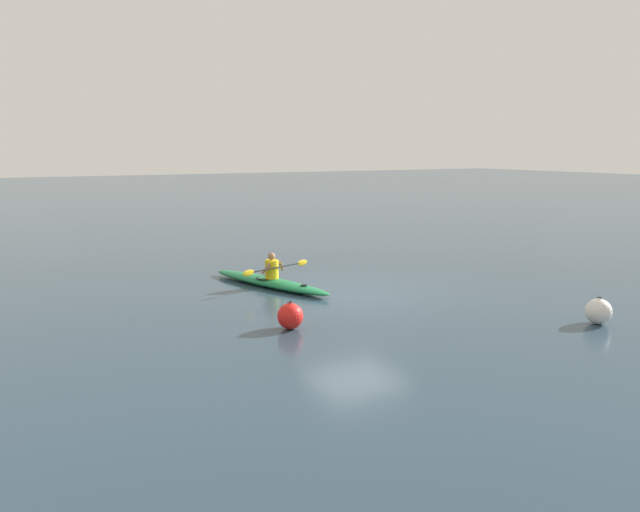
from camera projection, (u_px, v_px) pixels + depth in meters
ground_plane at (356, 294)px, 16.53m from camera, size 160.00×160.00×0.00m
kayak at (269, 282)px, 17.44m from camera, size 2.10×4.60×0.25m
kayaker at (272, 268)px, 17.27m from camera, size 2.34×0.80×0.73m
mooring_buoy_channel_marker at (290, 316)px, 13.29m from camera, size 0.57×0.57×0.61m
mooring_buoy_white_far at (598, 311)px, 13.67m from camera, size 0.58×0.58×0.62m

